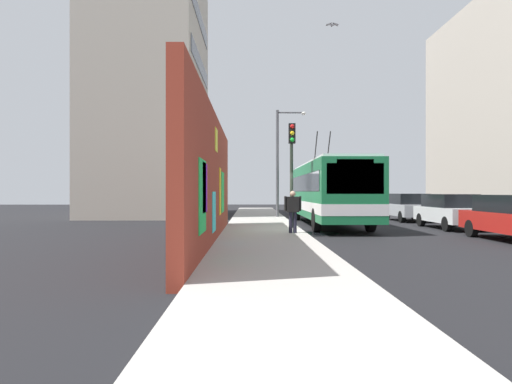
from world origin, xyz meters
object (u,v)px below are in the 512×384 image
Objects in this scene: parked_car_white at (450,210)px; parked_car_silver at (408,207)px; city_bus at (328,191)px; pedestrian_at_curb at (293,209)px; street_lamp at (281,155)px; traffic_light at (292,158)px.

parked_car_white is 5.28m from parked_car_silver.
city_bus is 6.30m from pedestrian_at_curb.
pedestrian_at_curb reaches higher than parked_car_white.
parked_car_silver is at bearing -103.22° from street_lamp.
traffic_light reaches higher than pedestrian_at_curb.
city_bus reaches higher than pedestrian_at_curb.
street_lamp reaches higher than parked_car_white.
traffic_light is (2.26, -0.17, 2.07)m from pedestrian_at_curb.
traffic_light is (-1.31, 7.35, 2.29)m from parked_car_white.
street_lamp reaches higher than parked_car_silver.
parked_car_white is 1.05× the size of parked_car_silver.
city_bus reaches higher than parked_car_white.
parked_car_white is 7.81m from traffic_light.
parked_car_silver is 8.05m from street_lamp.
parked_car_silver is 0.92× the size of traffic_light.
parked_car_white is at bearing -133.95° from street_lamp.
parked_car_silver is at bearing -0.00° from parked_car_white.
parked_car_white and parked_car_silver have the same top height.
pedestrian_at_curb is (-8.86, 7.52, 0.22)m from parked_car_silver.
pedestrian_at_curb is 3.07m from traffic_light.
city_bus is at bearing -31.22° from traffic_light.
city_bus is 5.60m from street_lamp.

